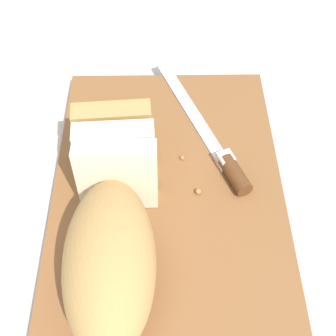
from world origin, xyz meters
name	(u,v)px	position (x,y,z in m)	size (l,w,h in m)	color
ground_plane	(168,191)	(0.00, 0.00, 0.00)	(3.00, 3.00, 0.00)	beige
cutting_board	(168,187)	(0.00, 0.00, 0.01)	(0.41, 0.29, 0.02)	brown
bread_loaf	(112,228)	(-0.09, 0.06, 0.07)	(0.29, 0.10, 0.10)	tan
bread_knife	(220,153)	(0.04, -0.07, 0.03)	(0.26, 0.11, 0.02)	silver
crumb_near_knife	(198,191)	(-0.02, -0.04, 0.02)	(0.01, 0.01, 0.01)	#A8753D
crumb_near_loaf	(182,158)	(0.04, -0.02, 0.02)	(0.01, 0.01, 0.01)	#A8753D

